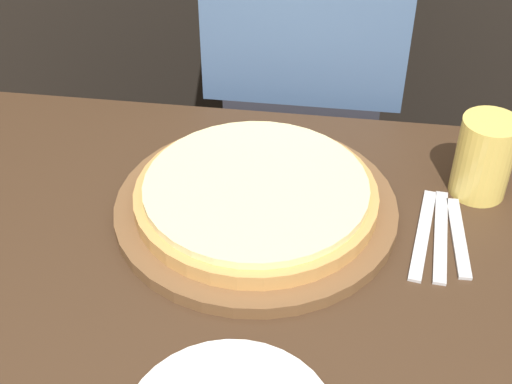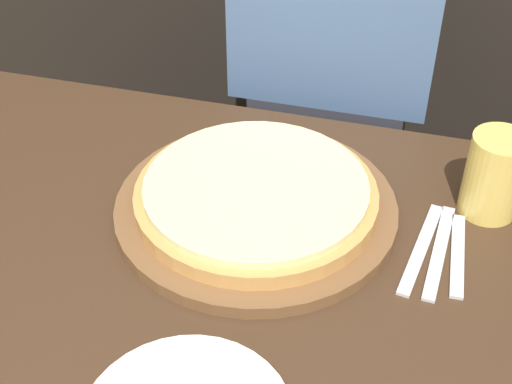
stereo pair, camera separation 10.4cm
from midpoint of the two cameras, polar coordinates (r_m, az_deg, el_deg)
pizza_on_board at (r=1.05m, az=2.83°, el=-0.75°), size 0.42×0.42×0.06m
beer_glass at (r=1.10m, az=21.20°, el=1.39°), size 0.09×0.09×0.13m
fork at (r=1.04m, az=15.89°, el=-4.46°), size 0.05×0.20×0.00m
dinner_knife at (r=1.04m, az=17.24°, el=-4.68°), size 0.03×0.20×0.00m
spoon at (r=1.04m, az=18.60°, el=-4.90°), size 0.02×0.17×0.00m
diner_person at (r=1.47m, az=7.99°, el=5.84°), size 0.37×0.20×1.35m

